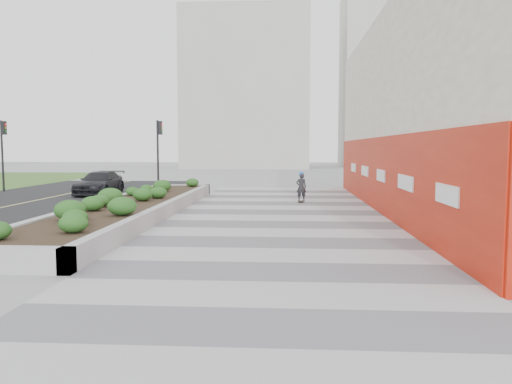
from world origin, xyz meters
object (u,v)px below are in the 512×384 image
traffic_signal_far (3,145)px  skateboarder (301,187)px  car_dark (99,183)px  traffic_signal_near (159,145)px  planter (134,204)px

traffic_signal_far → skateboarder: size_ratio=2.87×
car_dark → traffic_signal_near: bearing=34.4°
traffic_signal_near → traffic_signal_far: same height
planter → traffic_signal_far: size_ratio=4.29×
traffic_signal_far → skateboarder: 18.27m
planter → car_dark: (-4.59, 8.47, 0.22)m
planter → skateboarder: bearing=36.8°
planter → traffic_signal_far: 15.00m
traffic_signal_near → skateboarder: size_ratio=2.87×
traffic_signal_far → planter: bearing=-42.5°
traffic_signal_far → skateboarder: traffic_signal_far is taller
traffic_signal_near → car_dark: traffic_signal_near is taller
skateboarder → traffic_signal_near: bearing=157.3°
car_dark → skateboarder: bearing=-19.1°
planter → traffic_signal_far: traffic_signal_far is taller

